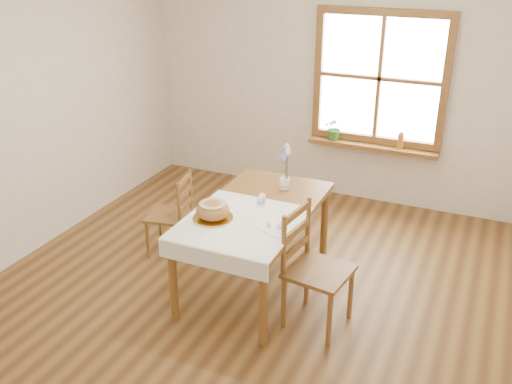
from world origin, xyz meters
TOP-DOWN VIEW (x-y plane):
  - ground at (0.00, 0.00)m, footprint 5.00×5.00m
  - room_walls at (0.00, 0.00)m, footprint 4.60×5.10m
  - window at (0.50, 2.47)m, footprint 1.46×0.08m
  - window_sill at (0.50, 2.40)m, footprint 1.46×0.20m
  - dining_table at (0.00, 0.30)m, footprint 0.90×1.60m
  - table_linen at (0.00, -0.00)m, footprint 0.91×0.99m
  - chair_left at (-1.00, 0.47)m, footprint 0.48×0.46m
  - chair_right at (0.68, -0.02)m, footprint 0.54×0.52m
  - bread_plate at (-0.23, -0.05)m, footprint 0.40×0.40m
  - bread_loaf at (-0.23, -0.05)m, footprint 0.27×0.27m
  - egg_napkin at (0.31, -0.00)m, footprint 0.30×0.28m
  - eggs at (0.31, -0.00)m, footprint 0.23×0.22m
  - salt_shaker at (0.03, 0.32)m, footprint 0.07×0.07m
  - pepper_shaker at (0.03, 0.37)m, footprint 0.06×0.06m
  - flower_vase at (0.08, 0.76)m, footprint 0.10×0.10m
  - lavender_bouquet at (0.08, 0.76)m, footprint 0.16×0.16m
  - potted_plant at (0.05, 2.40)m, footprint 0.30×0.32m
  - amber_bottle at (0.81, 2.40)m, footprint 0.08×0.08m

SIDE VIEW (x-z plane):
  - ground at x=0.00m, z-range 0.00..0.00m
  - chair_left at x=-1.00m, z-range 0.00..0.83m
  - chair_right at x=0.68m, z-range 0.00..0.99m
  - dining_table at x=0.00m, z-range 0.29..1.04m
  - window_sill at x=0.50m, z-range 0.66..0.71m
  - table_linen at x=0.00m, z-range 0.75..0.76m
  - egg_napkin at x=0.31m, z-range 0.76..0.77m
  - bread_plate at x=-0.23m, z-range 0.76..0.78m
  - eggs at x=0.31m, z-range 0.77..0.81m
  - flower_vase at x=0.08m, z-range 0.75..0.85m
  - salt_shaker at x=0.03m, z-range 0.76..0.86m
  - amber_bottle at x=0.81m, z-range 0.71..0.91m
  - pepper_shaker at x=0.03m, z-range 0.76..0.87m
  - potted_plant at x=0.05m, z-range 0.71..0.93m
  - bread_loaf at x=-0.23m, z-range 0.78..0.93m
  - lavender_bouquet at x=0.08m, z-range 0.85..1.16m
  - window at x=0.50m, z-range 0.72..2.18m
  - room_walls at x=0.00m, z-range 0.38..3.03m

